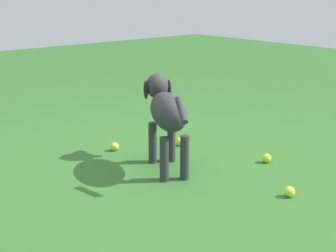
% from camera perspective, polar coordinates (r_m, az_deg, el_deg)
% --- Properties ---
extents(ground, '(14.00, 14.00, 0.00)m').
position_cam_1_polar(ground, '(3.43, 0.15, -5.33)').
color(ground, '#2D6026').
extents(dog, '(0.83, 0.49, 0.62)m').
position_cam_1_polar(dog, '(3.40, -0.21, 1.71)').
color(dog, '#2D2D33').
rests_on(dog, ground).
extents(tennis_ball_0, '(0.07, 0.07, 0.07)m').
position_cam_1_polar(tennis_ball_0, '(3.14, 13.65, -7.27)').
color(tennis_ball_0, '#C7E132').
rests_on(tennis_ball_0, ground).
extents(tennis_ball_1, '(0.07, 0.07, 0.07)m').
position_cam_1_polar(tennis_ball_1, '(3.89, -6.09, -2.34)').
color(tennis_ball_1, '#C4D13E').
rests_on(tennis_ball_1, ground).
extents(tennis_ball_2, '(0.07, 0.07, 0.07)m').
position_cam_1_polar(tennis_ball_2, '(3.98, 1.36, -1.80)').
color(tennis_ball_2, yellow).
rests_on(tennis_ball_2, ground).
extents(tennis_ball_3, '(0.07, 0.07, 0.07)m').
position_cam_1_polar(tennis_ball_3, '(3.68, 11.16, -3.62)').
color(tennis_ball_3, '#C7D62C').
rests_on(tennis_ball_3, ground).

